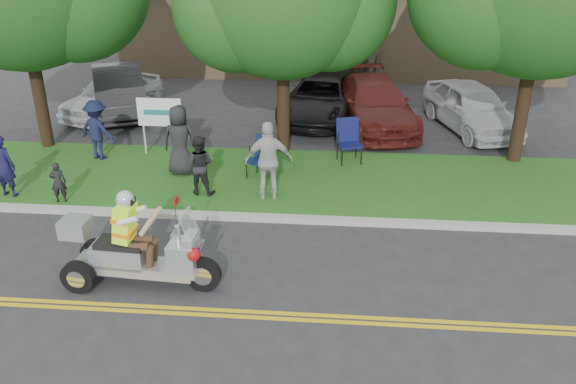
# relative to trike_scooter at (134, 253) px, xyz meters

# --- Properties ---
(ground) EXTENTS (120.00, 120.00, 0.00)m
(ground) POSITION_rel_trike_scooter_xyz_m (1.69, -0.28, -0.69)
(ground) COLOR #28282B
(ground) RESTS_ON ground
(centerline_near) EXTENTS (60.00, 0.10, 0.01)m
(centerline_near) POSITION_rel_trike_scooter_xyz_m (1.69, -0.86, -0.69)
(centerline_near) COLOR gold
(centerline_near) RESTS_ON ground
(centerline_far) EXTENTS (60.00, 0.10, 0.01)m
(centerline_far) POSITION_rel_trike_scooter_xyz_m (1.69, -0.70, -0.69)
(centerline_far) COLOR gold
(centerline_far) RESTS_ON ground
(curb) EXTENTS (60.00, 0.25, 0.12)m
(curb) POSITION_rel_trike_scooter_xyz_m (1.69, 2.77, -0.63)
(curb) COLOR #A8A89E
(curb) RESTS_ON ground
(grass_verge) EXTENTS (60.00, 4.00, 0.10)m
(grass_verge) POSITION_rel_trike_scooter_xyz_m (1.69, 4.92, -0.64)
(grass_verge) COLOR #295015
(grass_verge) RESTS_ON ground
(commercial_building) EXTENTS (18.00, 8.20, 4.00)m
(commercial_building) POSITION_rel_trike_scooter_xyz_m (3.69, 18.69, 1.32)
(commercial_building) COLOR #9E7F5B
(commercial_building) RESTS_ON ground
(business_sign) EXTENTS (1.25, 0.06, 1.75)m
(business_sign) POSITION_rel_trike_scooter_xyz_m (-1.21, 6.32, 0.56)
(business_sign) COLOR silver
(business_sign) RESTS_ON ground
(trike_scooter) EXTENTS (3.03, 1.04, 1.98)m
(trike_scooter) POSITION_rel_trike_scooter_xyz_m (0.00, 0.00, 0.00)
(trike_scooter) COLOR black
(trike_scooter) RESTS_ON ground
(lawn_chair_a) EXTENTS (0.78, 0.79, 1.08)m
(lawn_chair_a) POSITION_rel_trike_scooter_xyz_m (1.80, 5.01, 0.02)
(lawn_chair_a) COLOR black
(lawn_chair_a) RESTS_ON grass_verge
(lawn_chair_b) EXTENTS (0.78, 0.80, 1.19)m
(lawn_chair_b) POSITION_rel_trike_scooter_xyz_m (4.05, 6.30, 0.08)
(lawn_chair_b) COLOR black
(lawn_chair_b) RESTS_ON grass_verge
(spectator_adult_left) EXTENTS (0.63, 0.46, 1.57)m
(spectator_adult_left) POSITION_rel_trike_scooter_xyz_m (-4.26, 3.34, 0.20)
(spectator_adult_left) COLOR #151337
(spectator_adult_left) RESTS_ON grass_verge
(spectator_adult_mid) EXTENTS (0.78, 0.64, 1.50)m
(spectator_adult_mid) POSITION_rel_trike_scooter_xyz_m (0.41, 3.87, 0.16)
(spectator_adult_mid) COLOR black
(spectator_adult_mid) RESTS_ON grass_verge
(spectator_adult_right) EXTENTS (1.19, 0.63, 1.94)m
(spectator_adult_right) POSITION_rel_trike_scooter_xyz_m (2.13, 3.76, 0.38)
(spectator_adult_right) COLOR #BAB9B3
(spectator_adult_right) RESTS_ON grass_verge
(spectator_chair_a) EXTENTS (1.23, 0.94, 1.68)m
(spectator_chair_a) POSITION_rel_trike_scooter_xyz_m (-2.89, 5.87, 0.25)
(spectator_chair_a) COLOR #151A3A
(spectator_chair_a) RESTS_ON grass_verge
(spectator_chair_b) EXTENTS (0.94, 0.64, 1.87)m
(spectator_chair_b) POSITION_rel_trike_scooter_xyz_m (-0.34, 5.01, 0.35)
(spectator_chair_b) COLOR black
(spectator_chair_b) RESTS_ON grass_verge
(child_left) EXTENTS (0.42, 0.33, 1.02)m
(child_left) POSITION_rel_trike_scooter_xyz_m (-2.85, 3.12, -0.07)
(child_left) COLOR black
(child_left) RESTS_ON grass_verge
(parked_car_far_left) EXTENTS (3.02, 4.35, 1.38)m
(parked_car_far_left) POSITION_rel_trike_scooter_xyz_m (-3.98, 10.03, -0.00)
(parked_car_far_left) COLOR silver
(parked_car_far_left) RESTS_ON ground
(parked_car_left) EXTENTS (3.26, 4.91, 1.53)m
(parked_car_left) POSITION_rel_trike_scooter_xyz_m (-3.81, 10.32, 0.07)
(parked_car_left) COLOR #2B2B2D
(parked_car_left) RESTS_ON ground
(parked_car_mid) EXTENTS (3.12, 5.21, 1.36)m
(parked_car_mid) POSITION_rel_trike_scooter_xyz_m (3.19, 10.30, -0.01)
(parked_car_mid) COLOR black
(parked_car_mid) RESTS_ON ground
(parked_car_right) EXTENTS (3.06, 5.38, 1.47)m
(parked_car_right) POSITION_rel_trike_scooter_xyz_m (4.90, 9.62, 0.04)
(parked_car_right) COLOR #521813
(parked_car_right) RESTS_ON ground
(parked_car_far_right) EXTENTS (3.00, 4.71, 1.49)m
(parked_car_far_right) POSITION_rel_trike_scooter_xyz_m (7.96, 9.48, 0.05)
(parked_car_far_right) COLOR silver
(parked_car_far_right) RESTS_ON ground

